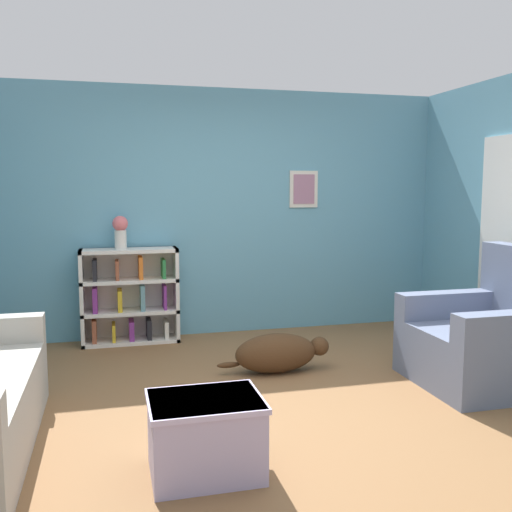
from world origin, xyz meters
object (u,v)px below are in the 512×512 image
at_px(dog, 278,353).
at_px(vase, 120,230).
at_px(bookshelf, 130,297).
at_px(coffee_table, 205,434).
at_px(recliner_chair, 490,339).

xyz_separation_m(dog, vase, (-1.26, 1.28, 0.98)).
bearing_deg(vase, bookshelf, 15.44).
xyz_separation_m(coffee_table, vase, (-0.37, 2.84, 0.92)).
bearing_deg(dog, vase, 134.52).
bearing_deg(dog, bookshelf, 132.36).
distance_m(bookshelf, vase, 0.69).
bearing_deg(coffee_table, recliner_chair, 19.89).
relative_size(dog, vase, 2.96).
relative_size(recliner_chair, dog, 1.12).
distance_m(coffee_table, dog, 1.80).
relative_size(bookshelf, recliner_chair, 0.88).
height_order(bookshelf, vase, vase).
xyz_separation_m(bookshelf, coffee_table, (0.30, -2.86, -0.23)).
distance_m(dog, vase, 2.04).
bearing_deg(bookshelf, vase, -164.56).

